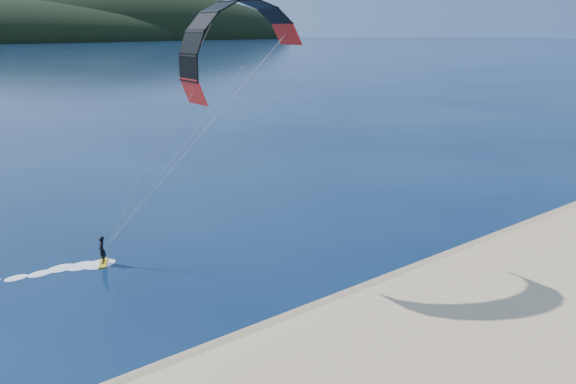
% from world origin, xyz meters
% --- Properties ---
extents(ground, '(1800.00, 1800.00, 0.00)m').
position_xyz_m(ground, '(0.00, 0.00, 0.00)').
color(ground, '#071333').
rests_on(ground, ground).
extents(wet_sand, '(220.00, 2.50, 0.10)m').
position_xyz_m(wet_sand, '(0.00, 4.50, 0.05)').
color(wet_sand, '#8B7951').
rests_on(wet_sand, ground).
extents(kitesurfer_near, '(21.96, 8.70, 15.80)m').
position_xyz_m(kitesurfer_near, '(1.19, 12.18, 11.78)').
color(kitesurfer_near, gold).
rests_on(kitesurfer_near, ground).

